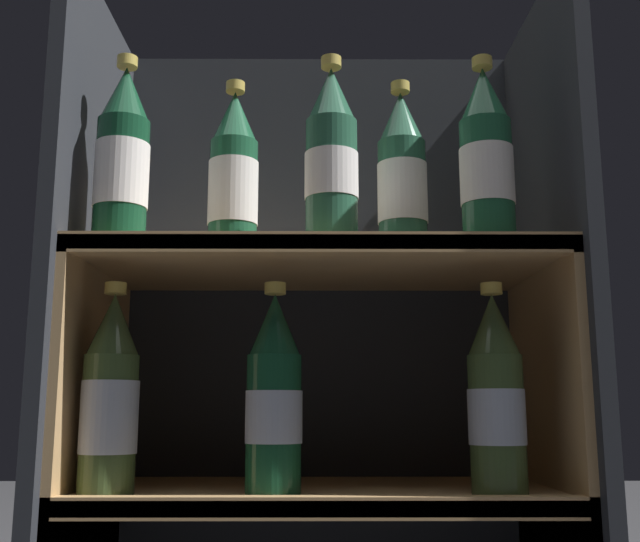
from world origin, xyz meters
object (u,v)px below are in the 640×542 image
object	(u,v)px
bottle_upper_front_2	(486,161)
bottle_lower_front_2	(496,399)
bottle_upper_front_1	(331,160)
bottle_upper_back_1	(402,180)
bottle_upper_back_0	(233,180)
bottle_upper_front_0	(122,161)
bottle_lower_front_0	(110,400)
bottle_lower_front_1	(274,398)

from	to	relation	value
bottle_upper_front_2	bottle_lower_front_2	world-z (taller)	bottle_upper_front_2
bottle_upper_front_1	bottle_upper_back_1	distance (m)	0.13
bottle_upper_back_1	bottle_upper_back_0	bearing A→B (deg)	-180.00
bottle_upper_back_0	bottle_upper_back_1	world-z (taller)	same
bottle_upper_back_0	bottle_upper_front_1	bearing A→B (deg)	-29.82
bottle_upper_front_1	bottle_upper_back_1	xyz separation A→B (m)	(0.10, 0.08, -0.00)
bottle_upper_front_0	bottle_lower_front_0	size ratio (longest dim) A/B	1.00
bottle_upper_front_1	bottle_lower_front_0	xyz separation A→B (m)	(-0.27, 0.00, -0.31)
bottle_upper_back_1	bottle_lower_front_0	size ratio (longest dim) A/B	1.00
bottle_upper_front_1	bottle_lower_front_1	xyz separation A→B (m)	(-0.07, 0.00, -0.30)
bottle_lower_front_0	bottle_lower_front_2	xyz separation A→B (m)	(0.47, 0.00, 0.00)
bottle_lower_front_1	bottle_lower_front_2	xyz separation A→B (m)	(0.27, 0.00, -0.00)
bottle_upper_front_0	bottle_lower_front_1	distance (m)	0.36
bottle_upper_front_1	bottle_upper_back_0	bearing A→B (deg)	150.18
bottle_upper_back_1	bottle_lower_front_1	size ratio (longest dim) A/B	1.00
bottle_lower_front_1	bottle_lower_front_2	bearing A→B (deg)	0.00
bottle_upper_front_1	bottle_lower_front_0	distance (m)	0.41
bottle_upper_back_0	bottle_lower_front_0	distance (m)	0.34
bottle_upper_front_2	bottle_upper_back_1	size ratio (longest dim) A/B	1.00
bottle_lower_front_1	bottle_lower_front_2	size ratio (longest dim) A/B	1.00
bottle_upper_front_0	bottle_upper_back_0	distance (m)	0.16
bottle_upper_front_1	bottle_upper_back_1	size ratio (longest dim) A/B	1.00
bottle_upper_front_2	bottle_upper_back_0	xyz separation A→B (m)	(-0.34, 0.08, -0.00)
bottle_upper_back_0	bottle_lower_front_1	xyz separation A→B (m)	(0.06, -0.08, -0.30)
bottle_upper_front_2	bottle_lower_front_0	distance (m)	0.56
bottle_lower_front_2	bottle_upper_front_2	bearing A→B (deg)	0.00
bottle_lower_front_1	bottle_lower_front_0	bearing A→B (deg)	180.00
bottle_lower_front_1	bottle_lower_front_2	world-z (taller)	same
bottle_upper_back_1	bottle_lower_front_1	xyz separation A→B (m)	(-0.17, -0.08, -0.30)
bottle_upper_back_1	bottle_lower_front_2	xyz separation A→B (m)	(0.10, -0.08, -0.30)
bottle_upper_front_0	bottle_lower_front_0	bearing A→B (deg)	180.00
bottle_upper_front_0	bottle_upper_front_2	world-z (taller)	same
bottle_upper_back_1	bottle_upper_front_2	bearing A→B (deg)	-37.67
bottle_upper_back_0	bottle_lower_front_1	bearing A→B (deg)	-50.31
bottle_upper_front_2	bottle_upper_back_1	bearing A→B (deg)	142.33
bottle_upper_back_0	bottle_upper_back_1	xyz separation A→B (m)	(0.23, 0.00, 0.00)
bottle_lower_front_0	bottle_upper_back_0	bearing A→B (deg)	29.81
bottle_upper_front_2	bottle_lower_front_1	xyz separation A→B (m)	(-0.27, 0.00, -0.30)
bottle_upper_front_0	bottle_upper_front_1	size ratio (longest dim) A/B	1.00
bottle_lower_front_0	bottle_lower_front_2	bearing A→B (deg)	0.00
bottle_upper_front_0	bottle_upper_front_1	distance (m)	0.27
bottle_upper_front_0	bottle_upper_back_0	xyz separation A→B (m)	(0.13, 0.08, -0.00)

